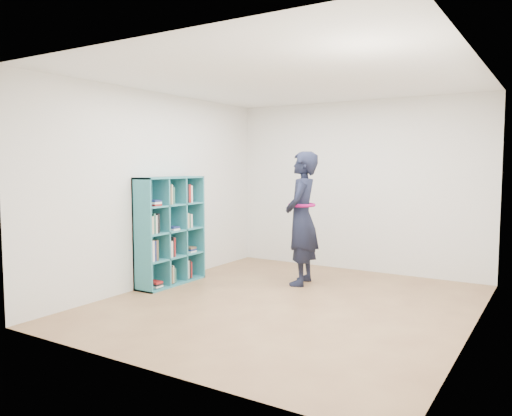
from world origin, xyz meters
The scene contains 9 objects.
floor centered at (0.00, 0.00, 0.00)m, with size 4.50×4.50×0.00m, color brown.
ceiling centered at (0.00, 0.00, 2.60)m, with size 4.50×4.50×0.00m, color white.
wall_left centered at (-2.00, 0.00, 1.30)m, with size 0.02×4.50×2.60m, color white.
wall_right centered at (2.00, 0.00, 1.30)m, with size 0.02×4.50×2.60m, color white.
wall_back centered at (0.00, 2.25, 1.30)m, with size 4.00×0.02×2.60m, color white.
wall_front centered at (0.00, -2.25, 1.30)m, with size 4.00×0.02×2.60m, color white.
bookshelf centered at (-1.85, 0.03, 0.72)m, with size 0.32×1.10×1.47m.
person centered at (-0.31, 0.97, 0.91)m, with size 0.56×0.74×1.81m.
smartphone centered at (-0.45, 1.02, 1.03)m, with size 0.05×0.08×0.12m.
Camera 1 is at (2.70, -5.08, 1.64)m, focal length 35.00 mm.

